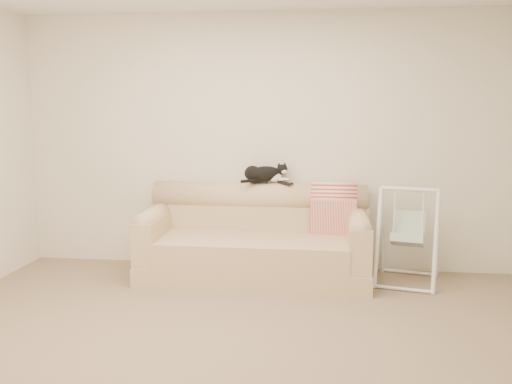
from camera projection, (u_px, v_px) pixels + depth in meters
ground_plane at (232, 343)px, 4.06m from camera, size 5.00×5.00×0.00m
room_shell at (231, 128)px, 3.82m from camera, size 5.04×4.04×2.60m
sofa at (256, 242)px, 5.59m from camera, size 2.20×0.93×0.90m
remote_a at (259, 182)px, 5.75m from camera, size 0.18×0.05×0.03m
remote_b at (286, 183)px, 5.68m from camera, size 0.16×0.14×0.02m
tuxedo_cat at (265, 174)px, 5.71m from camera, size 0.48×0.36×0.20m
throw_blanket at (334, 202)px, 5.66m from camera, size 0.45×0.38×0.58m
baby_swing at (408, 235)px, 5.38m from camera, size 0.68×0.71×0.93m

